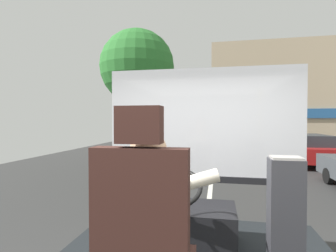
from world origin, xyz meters
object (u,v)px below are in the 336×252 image
Objects in this scene: fare_box at (285,214)px; bus_driver at (151,213)px; driver_seat at (146,252)px; steering_console at (180,224)px; parked_car_red at (307,148)px.

bus_driver is at bearing -136.14° from fare_box.
fare_box is (0.93, 1.01, -0.10)m from driver_seat.
fare_box reaches higher than steering_console.
driver_seat reaches higher than fare_box.
bus_driver is (-0.00, 0.11, 0.17)m from driver_seat.
steering_console is at bearing 164.99° from fare_box.
fare_box is at bearing -108.47° from parked_car_red.
steering_console is 0.27× the size of parked_car_red.
driver_seat reaches higher than bus_driver.
driver_seat is at bearing -90.00° from steering_console.
parked_car_red is (4.21, 9.55, -0.19)m from steering_console.
steering_console is 10.44m from parked_car_red.
bus_driver reaches higher than fare_box.
bus_driver is at bearing -111.47° from parked_car_red.
bus_driver reaches higher than parked_car_red.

